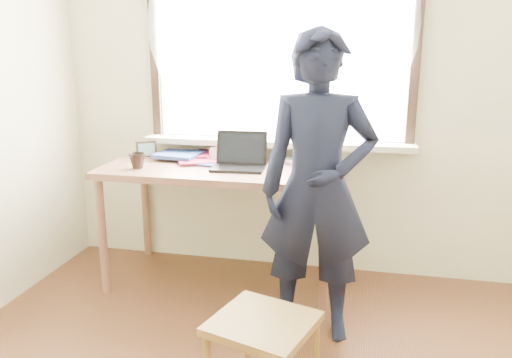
% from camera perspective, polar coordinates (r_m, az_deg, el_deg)
% --- Properties ---
extents(room_shell, '(3.52, 4.02, 2.61)m').
position_cam_1_polar(room_shell, '(1.67, -1.74, 17.69)').
color(room_shell, beige).
rests_on(room_shell, ground).
extents(desk, '(1.52, 0.76, 0.82)m').
position_cam_1_polar(desk, '(3.27, -3.90, 0.10)').
color(desk, '#8A5C45').
rests_on(desk, ground).
extents(laptop, '(0.34, 0.28, 0.22)m').
position_cam_1_polar(laptop, '(3.18, -1.86, 2.25)').
color(laptop, black).
rests_on(laptop, desk).
extents(mug_white, '(0.12, 0.12, 0.09)m').
position_cam_1_polar(mug_white, '(3.39, -4.45, 2.83)').
color(mug_white, white).
rests_on(mug_white, desk).
extents(mug_dark, '(0.15, 0.15, 0.10)m').
position_cam_1_polar(mug_dark, '(3.25, -13.40, 2.04)').
color(mug_dark, black).
rests_on(mug_dark, desk).
extents(mouse, '(0.08, 0.06, 0.03)m').
position_cam_1_polar(mouse, '(3.05, 4.94, 0.96)').
color(mouse, black).
rests_on(mouse, desk).
extents(desk_clutter, '(0.77, 0.46, 0.05)m').
position_cam_1_polar(desk_clutter, '(3.48, -7.77, 2.73)').
color(desk_clutter, white).
rests_on(desk_clutter, desk).
extents(book_a, '(0.29, 0.32, 0.02)m').
position_cam_1_polar(book_a, '(3.55, -8.86, 2.69)').
color(book_a, white).
rests_on(book_a, desk).
extents(book_b, '(0.31, 0.32, 0.02)m').
position_cam_1_polar(book_b, '(3.44, 3.93, 2.43)').
color(book_b, white).
rests_on(book_b, desk).
extents(picture_frame, '(0.13, 0.08, 0.11)m').
position_cam_1_polar(picture_frame, '(3.53, -12.41, 3.17)').
color(picture_frame, black).
rests_on(picture_frame, desk).
extents(work_chair, '(0.51, 0.50, 0.42)m').
position_cam_1_polar(work_chair, '(2.26, 0.78, -17.24)').
color(work_chair, olive).
rests_on(work_chair, ground).
extents(person, '(0.64, 0.45, 1.66)m').
position_cam_1_polar(person, '(2.66, 7.05, -1.15)').
color(person, black).
rests_on(person, ground).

